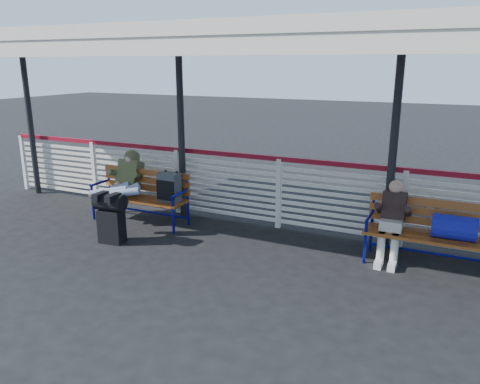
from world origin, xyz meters
The scene contains 8 objects.
ground centered at (0.00, 0.00, 0.00)m, with size 60.00×60.00×0.00m, color black.
fence centered at (0.00, 1.90, 0.66)m, with size 12.08×0.08×1.24m.
canopy centered at (0.00, 0.87, 3.04)m, with size 12.60×3.60×3.16m.
luggage_stack centered at (-2.11, 0.14, 0.43)m, with size 0.50×0.32×0.79m.
bench_left centered at (-2.08, 1.17, 0.61)m, with size 1.80×0.56×0.96m.
bench_right centered at (2.59, 1.29, 0.59)m, with size 1.80×0.56×0.92m.
traveler_man centered at (-2.46, 0.82, 0.69)m, with size 0.93×1.64×0.77m.
companion_person centered at (1.92, 1.27, 0.60)m, with size 0.32×0.66×1.15m.
Camera 1 is at (2.63, -5.24, 2.73)m, focal length 35.00 mm.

